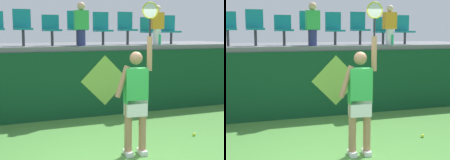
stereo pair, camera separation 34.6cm
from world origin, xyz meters
The scene contains 15 objects.
court_back_wall centered at (0.00, 3.47, 0.83)m, with size 11.72×0.20×1.65m, color #0F4223.
spectator_platform centered at (0.00, 5.00, 1.71)m, with size 11.72×3.15×0.12m, color slate.
tennis_player centered at (0.36, 0.57, 1.02)m, with size 0.75×0.30×2.62m.
tennis_ball centered at (1.95, 1.10, 0.03)m, with size 0.07×0.07×0.07m, color #D1E533.
water_bottle centered at (2.49, 3.56, 1.91)m, with size 0.07×0.07×0.28m, color #26B272.
stadium_chair_3 centered at (-1.05, 4.14, 2.28)m, with size 0.44×0.42×0.91m.
stadium_chair_4 centered at (-0.34, 4.13, 2.22)m, with size 0.44×0.42×0.79m.
stadium_chair_5 centered at (0.33, 4.14, 2.27)m, with size 0.44×0.42×0.90m.
stadium_chair_6 centered at (1.04, 4.14, 2.25)m, with size 0.44×0.42×0.88m.
stadium_chair_7 centered at (1.76, 4.14, 2.27)m, with size 0.44×0.42×0.90m.
stadium_chair_8 centered at (2.45, 4.13, 2.19)m, with size 0.44×0.42×0.77m.
stadium_chair_9 centered at (3.15, 4.14, 2.21)m, with size 0.44×0.42×0.83m.
spectator_0 centered at (0.33, 3.70, 2.34)m, with size 0.34×0.20×1.08m.
spectator_1 centered at (2.45, 3.67, 2.33)m, with size 0.34×0.20×1.07m.
wall_signage_mount centered at (0.83, 3.37, 0.00)m, with size 1.27×0.01×1.54m.
Camera 1 is at (-2.09, -4.57, 2.12)m, focal length 54.43 mm.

